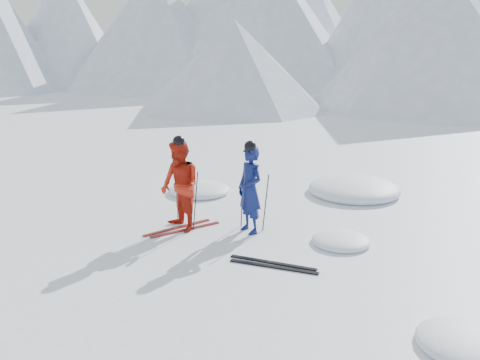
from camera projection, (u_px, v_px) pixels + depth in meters
The scene contains 12 objects.
ground at pixel (299, 251), 10.12m from camera, with size 160.00×160.00×0.00m, color white.
skier_blue at pixel (250, 190), 10.94m from camera, with size 0.70×0.46×1.93m, color #0D1852.
skier_red at pixel (180, 186), 11.07m from camera, with size 0.98×0.76×2.01m, color #B11E0E.
pole_blue_left at pixel (242, 200), 11.31m from camera, with size 0.02×0.02×1.29m, color black.
pole_blue_right at pixel (266, 203), 11.09m from camera, with size 0.02×0.02×1.29m, color black.
pole_red_left at pixel (178, 196), 11.52m from camera, with size 0.02×0.02×1.34m, color black.
pole_red_right at pixel (196, 201), 11.12m from camera, with size 0.02×0.02×1.34m, color black.
ski_worn_left at pixel (177, 228), 11.39m from camera, with size 0.09×1.70×0.03m, color black.
ski_worn_right at pixel (186, 230), 11.26m from camera, with size 0.09×1.70×0.03m, color black.
ski_loose_a at pixel (273, 263), 9.56m from camera, with size 0.09×1.70×0.03m, color black.
ski_loose_b at pixel (274, 267), 9.38m from camera, with size 0.09×1.70×0.03m, color black.
snow_lumps at pixel (327, 204), 13.13m from camera, with size 9.18×8.10×0.55m.
Camera 1 is at (4.28, -8.47, 3.99)m, focal length 38.00 mm.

